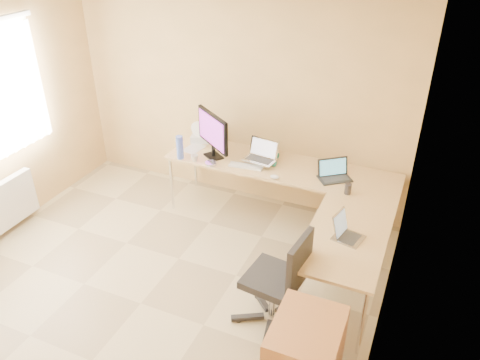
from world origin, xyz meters
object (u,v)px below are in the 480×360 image
at_px(monitor, 213,135).
at_px(mug, 195,158).
at_px(desk_fan, 200,132).
at_px(laptop_return, 349,230).
at_px(water_bottle, 180,147).
at_px(keyboard, 246,166).
at_px(laptop_black, 336,171).
at_px(office_chair, 273,277).
at_px(desk_return, 343,267).
at_px(desk_main, 279,193).
at_px(laptop_center, 260,151).

height_order(monitor, mug, monitor).
relative_size(desk_fan, laptop_return, 0.88).
height_order(water_bottle, laptop_return, water_bottle).
height_order(keyboard, laptop_return, laptop_return).
xyz_separation_m(laptop_black, office_chair, (-0.15, -1.47, -0.34)).
xyz_separation_m(keyboard, mug, (-0.59, -0.11, 0.03)).
distance_m(desk_return, laptop_return, 0.46).
bearing_deg(water_bottle, laptop_return, -19.32).
bearing_deg(mug, laptop_black, 8.59).
height_order(keyboard, water_bottle, water_bottle).
relative_size(desk_main, desk_fan, 10.51).
bearing_deg(desk_fan, desk_return, -22.98).
height_order(desk_return, laptop_return, laptop_return).
bearing_deg(office_chair, laptop_return, 50.40).
xyz_separation_m(desk_main, laptop_return, (1.00, -1.04, 0.46)).
xyz_separation_m(laptop_center, laptop_black, (0.87, -0.01, -0.05)).
relative_size(monitor, keyboard, 1.65).
bearing_deg(water_bottle, laptop_black, 7.69).
distance_m(monitor, keyboard, 0.52).
distance_m(laptop_center, laptop_black, 0.87).
height_order(mug, laptop_return, laptop_return).
relative_size(laptop_black, mug, 3.95).
height_order(monitor, laptop_black, monitor).
distance_m(laptop_black, keyboard, 1.00).
distance_m(desk_main, mug, 1.07).
relative_size(keyboard, office_chair, 0.39).
xyz_separation_m(desk_main, mug, (-0.94, -0.30, 0.41)).
bearing_deg(mug, desk_fan, 110.58).
xyz_separation_m(laptop_center, desk_fan, (-0.89, 0.25, -0.03)).
height_order(laptop_center, laptop_return, laptop_center).
relative_size(monitor, office_chair, 0.64).
bearing_deg(desk_main, laptop_center, -168.03).
bearing_deg(laptop_black, desk_fan, 134.31).
bearing_deg(office_chair, monitor, 138.60).
height_order(desk_fan, laptop_return, desk_fan).
bearing_deg(laptop_center, desk_fan, 172.74).
xyz_separation_m(monitor, laptop_return, (1.79, -0.93, -0.18)).
height_order(keyboard, desk_fan, desk_fan).
bearing_deg(mug, office_chair, -41.03).
distance_m(laptop_black, water_bottle, 1.78).
height_order(laptop_center, desk_fan, laptop_center).
bearing_deg(laptop_return, monitor, 74.94).
relative_size(desk_return, laptop_center, 3.68).
bearing_deg(mug, laptop_return, -21.03).
relative_size(laptop_black, water_bottle, 1.20).
distance_m(desk_main, desk_fan, 1.24).
height_order(desk_return, office_chair, office_chair).
xyz_separation_m(laptop_black, water_bottle, (-1.76, -0.24, 0.03)).
relative_size(desk_return, laptop_black, 3.85).
distance_m(desk_return, laptop_center, 1.62).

